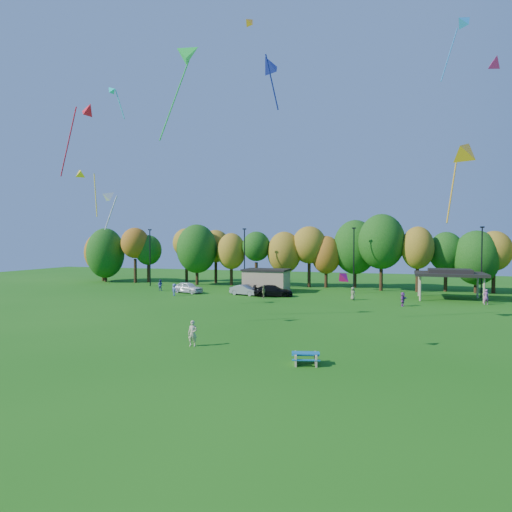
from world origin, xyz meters
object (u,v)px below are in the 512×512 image
(picnic_table, at_px, (306,357))
(kite_flyer, at_px, (193,333))
(car_a, at_px, (188,288))
(car_b, at_px, (245,290))
(car_c, at_px, (247,289))
(car_d, at_px, (273,291))

(picnic_table, relative_size, kite_flyer, 1.07)
(car_a, bearing_deg, kite_flyer, -138.71)
(car_b, bearing_deg, picnic_table, -141.00)
(picnic_table, distance_m, car_a, 38.37)
(picnic_table, height_order, kite_flyer, kite_flyer)
(kite_flyer, distance_m, car_a, 32.09)
(car_a, bearing_deg, car_b, -75.03)
(kite_flyer, bearing_deg, car_c, 93.28)
(car_d, bearing_deg, picnic_table, -175.07)
(kite_flyer, xyz_separation_m, car_d, (-2.30, 28.56, -0.15))
(kite_flyer, bearing_deg, car_b, 93.55)
(picnic_table, xyz_separation_m, car_b, (-14.64, 30.81, 0.27))
(picnic_table, xyz_separation_m, car_d, (-10.69, 30.69, 0.33))
(picnic_table, xyz_separation_m, kite_flyer, (-8.39, 2.13, 0.48))
(kite_flyer, height_order, car_b, kite_flyer)
(car_b, height_order, car_d, car_d)
(picnic_table, distance_m, car_d, 32.50)
(kite_flyer, relative_size, car_c, 0.37)
(car_a, xyz_separation_m, car_c, (8.26, 1.25, -0.11))
(picnic_table, xyz_separation_m, car_a, (-23.00, 30.70, 0.36))
(car_b, distance_m, car_c, 1.14)
(kite_flyer, bearing_deg, car_a, 108.35)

